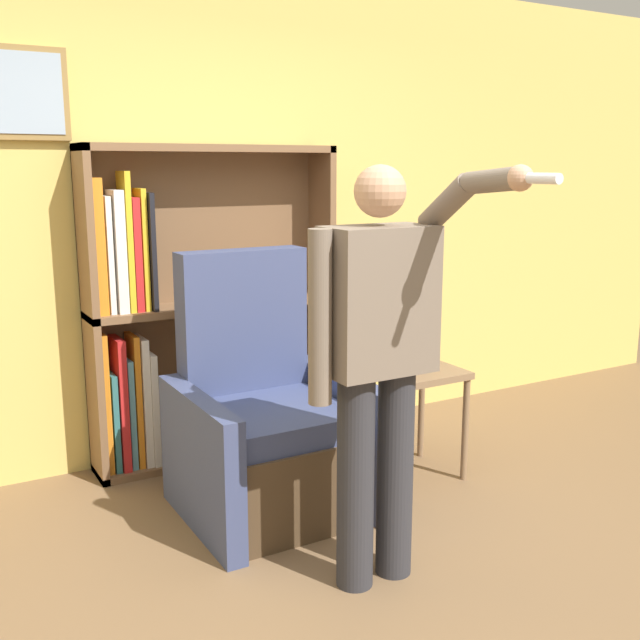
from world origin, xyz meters
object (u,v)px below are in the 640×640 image
at_px(table_lamp, 418,306).
at_px(armchair, 267,432).
at_px(bookcase, 184,314).
at_px(person_standing, 379,353).
at_px(side_table, 416,388).

bearing_deg(table_lamp, armchair, 176.64).
height_order(armchair, table_lamp, armchair).
relative_size(bookcase, armchair, 1.41).
distance_m(bookcase, table_lamp, 1.31).
relative_size(armchair, person_standing, 0.75).
xyz_separation_m(bookcase, armchair, (0.14, -0.78, -0.48)).
bearing_deg(armchair, bookcase, 99.92).
xyz_separation_m(bookcase, person_standing, (0.22, -1.63, 0.11)).
height_order(bookcase, armchair, bookcase).
distance_m(person_standing, side_table, 1.22).
xyz_separation_m(armchair, side_table, (0.87, -0.05, 0.11)).
bearing_deg(side_table, person_standing, -134.89).
bearing_deg(bookcase, table_lamp, -39.47).
bearing_deg(side_table, armchair, 176.64).
relative_size(side_table, table_lamp, 1.32).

